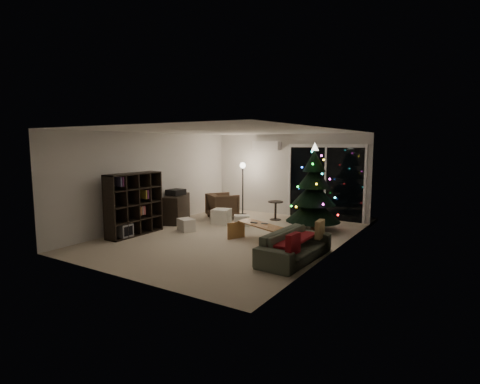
% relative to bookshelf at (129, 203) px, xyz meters
% --- Properties ---
extents(room, '(6.50, 7.51, 2.60)m').
position_rel_bookshelf_xyz_m(room, '(2.71, 2.56, 0.26)').
color(room, beige).
rests_on(room, ground).
extents(bookshelf, '(0.77, 1.56, 1.51)m').
position_rel_bookshelf_xyz_m(bookshelf, '(0.00, 0.00, 0.00)').
color(bookshelf, black).
rests_on(bookshelf, floor).
extents(media_cabinet, '(0.93, 1.31, 0.77)m').
position_rel_bookshelf_xyz_m(media_cabinet, '(0.00, 1.70, -0.37)').
color(media_cabinet, black).
rests_on(media_cabinet, floor).
extents(stereo, '(0.39, 0.46, 0.16)m').
position_rel_bookshelf_xyz_m(stereo, '(0.00, 1.70, 0.09)').
color(stereo, black).
rests_on(stereo, media_cabinet).
extents(armchair, '(1.10, 1.10, 0.74)m').
position_rel_bookshelf_xyz_m(armchair, '(0.77, 2.89, -0.39)').
color(armchair, brown).
rests_on(armchair, floor).
extents(ottoman, '(0.56, 0.56, 0.42)m').
position_rel_bookshelf_xyz_m(ottoman, '(1.26, 2.13, -0.55)').
color(ottoman, white).
rests_on(ottoman, floor).
extents(cardboard_box_a, '(0.54, 0.49, 0.31)m').
position_rel_bookshelf_xyz_m(cardboard_box_a, '(0.98, 0.97, -0.60)').
color(cardboard_box_a, silver).
rests_on(cardboard_box_a, floor).
extents(cardboard_box_b, '(0.51, 0.48, 0.29)m').
position_rel_bookshelf_xyz_m(cardboard_box_b, '(1.86, 2.24, -0.61)').
color(cardboard_box_b, silver).
rests_on(cardboard_box_b, floor).
extents(side_table, '(0.53, 0.53, 0.55)m').
position_rel_bookshelf_xyz_m(side_table, '(2.28, 3.43, -0.48)').
color(side_table, black).
rests_on(side_table, floor).
extents(floor_lamp, '(0.25, 0.25, 1.56)m').
position_rel_bookshelf_xyz_m(floor_lamp, '(1.02, 3.64, 0.03)').
color(floor_lamp, black).
rests_on(floor_lamp, floor).
extents(sofa, '(0.81, 1.91, 0.55)m').
position_rel_bookshelf_xyz_m(sofa, '(4.30, 0.24, -0.48)').
color(sofa, '#525A4A').
rests_on(sofa, floor).
extents(sofa_throw, '(0.59, 1.36, 0.05)m').
position_rel_bookshelf_xyz_m(sofa_throw, '(4.20, 0.24, -0.36)').
color(sofa_throw, maroon).
rests_on(sofa_throw, sofa).
extents(cushion_a, '(0.14, 0.37, 0.36)m').
position_rel_bookshelf_xyz_m(cushion_a, '(4.55, 0.89, -0.26)').
color(cushion_a, '#95834F').
rests_on(cushion_a, sofa).
extents(cushion_b, '(0.13, 0.37, 0.36)m').
position_rel_bookshelf_xyz_m(cushion_b, '(4.55, -0.41, -0.26)').
color(cushion_b, maroon).
rests_on(cushion_b, sofa).
extents(coffee_table, '(1.40, 0.95, 0.42)m').
position_rel_bookshelf_xyz_m(coffee_table, '(3.10, 1.01, -0.55)').
color(coffee_table, olive).
rests_on(coffee_table, floor).
extents(remote_a, '(0.17, 0.05, 0.02)m').
position_rel_bookshelf_xyz_m(remote_a, '(2.95, 1.01, -0.33)').
color(remote_a, black).
rests_on(remote_a, coffee_table).
extents(remote_b, '(0.16, 0.09, 0.02)m').
position_rel_bookshelf_xyz_m(remote_b, '(3.20, 1.06, -0.33)').
color(remote_b, slate).
rests_on(remote_b, coffee_table).
extents(christmas_tree, '(1.57, 1.57, 2.23)m').
position_rel_bookshelf_xyz_m(christmas_tree, '(3.70, 2.71, 0.36)').
color(christmas_tree, black).
rests_on(christmas_tree, floor).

